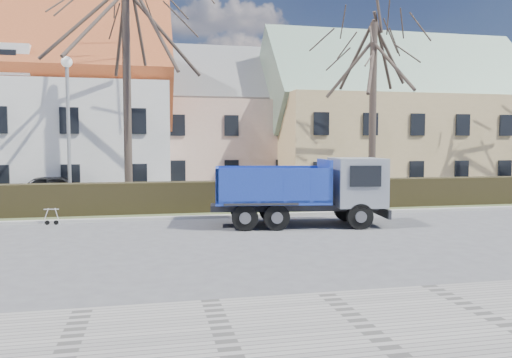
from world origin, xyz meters
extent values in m
plane|color=#4C4C4E|center=(0.00, 0.00, 0.00)|extent=(120.00, 120.00, 0.00)
cube|color=gray|center=(0.00, -8.50, 0.04)|extent=(80.00, 5.00, 0.08)
cube|color=#A5A39D|center=(0.00, 4.60, 0.06)|extent=(80.00, 0.30, 0.12)
cube|color=#424E2C|center=(0.00, 6.20, 0.05)|extent=(80.00, 3.00, 0.10)
cube|color=black|center=(0.00, 6.00, 0.65)|extent=(60.00, 0.90, 1.30)
imported|color=black|center=(-5.36, 10.69, 0.73)|extent=(4.30, 1.73, 1.47)
camera|label=1|loc=(-1.06, -15.00, 2.94)|focal=35.00mm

